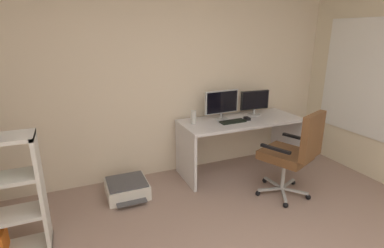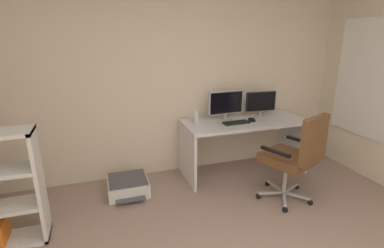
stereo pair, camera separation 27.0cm
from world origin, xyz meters
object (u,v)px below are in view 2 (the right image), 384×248
at_px(desk, 245,134).
at_px(office_chair, 296,154).
at_px(computer_mouse, 252,120).
at_px(printer, 128,185).
at_px(monitor_secondary, 261,103).
at_px(desktop_speaker, 196,117).
at_px(monitor_main, 226,104).
at_px(keyboard, 236,123).

distance_m(desk, office_chair, 0.86).
xyz_separation_m(computer_mouse, printer, (-1.64, -0.02, -0.67)).
distance_m(monitor_secondary, desktop_speaker, 0.95).
bearing_deg(desk, monitor_secondary, 22.89).
bearing_deg(desktop_speaker, desk, -6.35).
height_order(monitor_main, desktop_speaker, monitor_main).
relative_size(desk, computer_mouse, 16.34).
bearing_deg(printer, computer_mouse, 0.71).
distance_m(monitor_main, keyboard, 0.29).
bearing_deg(computer_mouse, desk, 149.30).
bearing_deg(printer, monitor_main, 8.05).
height_order(monitor_main, printer, monitor_main).
relative_size(desk, monitor_secondary, 3.87).
height_order(monitor_secondary, printer, monitor_secondary).
relative_size(computer_mouse, desktop_speaker, 0.59).
xyz_separation_m(desk, office_chair, (0.18, -0.84, 0.03)).
bearing_deg(printer, monitor_secondary, 5.81).
xyz_separation_m(monitor_secondary, computer_mouse, (-0.22, -0.17, -0.18)).
height_order(computer_mouse, office_chair, office_chair).
xyz_separation_m(keyboard, printer, (-1.40, 0.00, -0.66)).
relative_size(monitor_main, desktop_speaker, 2.89).
relative_size(keyboard, printer, 0.64).
relative_size(desk, office_chair, 1.56).
distance_m(desk, monitor_main, 0.48).
relative_size(monitor_secondary, keyboard, 1.24).
relative_size(monitor_secondary, computer_mouse, 4.22).
xyz_separation_m(desk, monitor_secondary, (0.29, 0.12, 0.38)).
height_order(computer_mouse, printer, computer_mouse).
distance_m(desk, desktop_speaker, 0.72).
bearing_deg(office_chair, desk, 102.01).
bearing_deg(monitor_secondary, desk, -157.11).
relative_size(monitor_main, monitor_secondary, 1.17).
relative_size(desk, desktop_speaker, 9.61).
xyz_separation_m(monitor_main, printer, (-1.34, -0.19, -0.87)).
distance_m(office_chair, printer, 1.97).
bearing_deg(printer, keyboard, -0.15).
xyz_separation_m(desk, desktop_speaker, (-0.66, 0.07, 0.27)).
bearing_deg(desktop_speaker, office_chair, -47.47).
distance_m(desk, computer_mouse, 0.22).
height_order(office_chair, printer, office_chair).
distance_m(monitor_main, office_chair, 1.11).
bearing_deg(desk, monitor_main, 152.73).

